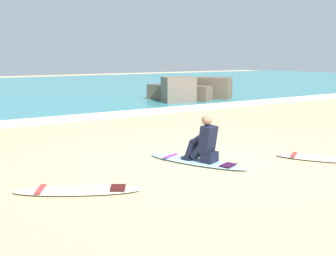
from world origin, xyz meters
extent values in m
plane|color=#CCB584|center=(0.00, 0.00, 0.00)|extent=(80.00, 80.00, 0.00)
cube|color=white|center=(0.00, 7.20, 0.06)|extent=(80.00, 0.90, 0.11)
ellipsoid|color=#9ED1E5|center=(-0.22, 0.09, 0.04)|extent=(1.30, 2.30, 0.07)
cube|color=purple|center=(-0.45, 0.68, 0.07)|extent=(0.48, 0.27, 0.01)
cube|color=#351037|center=(0.04, -0.59, 0.07)|extent=(0.43, 0.35, 0.01)
cube|color=black|center=(-0.11, -0.19, 0.18)|extent=(0.39, 0.35, 0.20)
cylinder|color=black|center=(-0.27, -0.05, 0.33)|extent=(0.28, 0.43, 0.43)
cylinder|color=black|center=(-0.35, 0.14, 0.30)|extent=(0.20, 0.28, 0.42)
cube|color=black|center=(-0.38, 0.20, 0.10)|extent=(0.17, 0.24, 0.05)
cylinder|color=black|center=(-0.08, 0.02, 0.33)|extent=(0.28, 0.43, 0.43)
cylinder|color=black|center=(-0.13, 0.22, 0.30)|extent=(0.20, 0.28, 0.42)
cube|color=black|center=(-0.15, 0.28, 0.10)|extent=(0.17, 0.24, 0.05)
cube|color=black|center=(-0.12, -0.15, 0.53)|extent=(0.42, 0.39, 0.57)
sphere|color=#A37556|center=(-0.13, -0.12, 0.92)|extent=(0.21, 0.21, 0.21)
cylinder|color=black|center=(-0.31, -0.06, 0.55)|extent=(0.22, 0.40, 0.31)
cylinder|color=black|center=(-0.04, 0.04, 0.55)|extent=(0.22, 0.40, 0.31)
ellipsoid|color=white|center=(-2.97, -0.33, 0.04)|extent=(2.03, 1.50, 0.07)
cube|color=red|center=(-3.47, -0.03, 0.07)|extent=(0.33, 0.46, 0.01)
cube|color=#4A1311|center=(-2.41, -0.67, 0.07)|extent=(0.39, 0.44, 0.01)
ellipsoid|color=white|center=(2.08, -1.11, 0.04)|extent=(1.37, 1.72, 0.07)
cube|color=red|center=(1.82, -0.71, 0.07)|extent=(0.46, 0.34, 0.01)
cube|color=brown|center=(6.66, 8.90, 0.39)|extent=(1.35, 1.48, 0.79)
cube|color=brown|center=(8.03, 9.45, 0.56)|extent=(2.07, 2.16, 1.11)
cube|color=#756656|center=(5.68, 9.01, 0.61)|extent=(1.67, 1.62, 1.22)
cube|color=brown|center=(5.87, 10.37, 0.40)|extent=(1.35, 1.69, 0.80)
camera|label=1|loc=(-5.47, -6.63, 2.18)|focal=45.77mm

